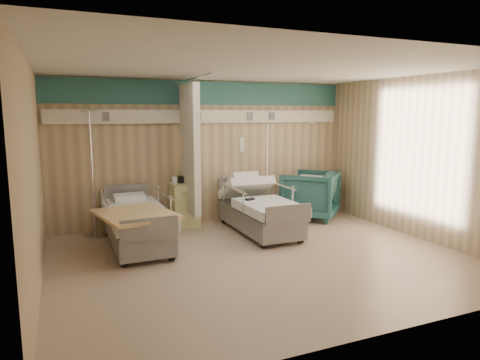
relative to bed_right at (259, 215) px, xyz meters
name	(u,v)px	position (x,y,z in m)	size (l,w,h in m)	color
ground	(260,258)	(-0.60, -1.30, -0.32)	(6.00, 5.00, 0.00)	#9E856D
room_walls	(252,133)	(-0.63, -1.05, 1.55)	(6.04, 5.04, 2.82)	tan
bed_right	(259,215)	(0.00, 0.00, 0.00)	(1.00, 2.16, 0.63)	silver
bed_left	(137,228)	(-2.20, 0.00, 0.00)	(1.00, 2.16, 0.63)	silver
bedside_cabinet	(185,205)	(-1.15, 0.90, 0.11)	(0.50, 0.48, 0.85)	#D9D687
visitor_armchair	(310,195)	(1.45, 0.60, 0.18)	(1.05, 1.08, 0.98)	#215252
waffle_blanket	(310,170)	(1.44, 0.61, 0.70)	(0.57, 0.50, 0.06)	white
iv_stand_right	(267,201)	(0.50, 0.71, 0.09)	(0.35, 0.35, 1.96)	silver
iv_stand_left	(94,211)	(-2.79, 0.91, 0.14)	(0.40, 0.40, 2.22)	silver
call_remote	(250,199)	(-0.22, -0.07, 0.33)	(0.17, 0.08, 0.04)	black
tan_blanket	(136,214)	(-2.29, -0.46, 0.34)	(1.01, 1.27, 0.04)	tan
toiletry_bag	(184,179)	(-1.14, 0.96, 0.60)	(0.23, 0.15, 0.13)	black
white_cup	(175,181)	(-1.35, 0.86, 0.60)	(0.09, 0.09, 0.14)	white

